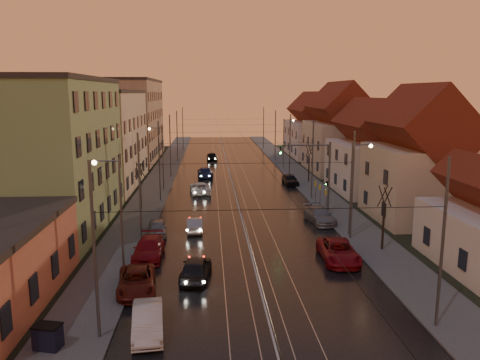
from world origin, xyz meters
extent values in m
plane|color=black|center=(0.00, 0.00, 0.00)|extent=(160.00, 160.00, 0.00)
cube|color=black|center=(0.00, 40.00, 0.02)|extent=(16.00, 120.00, 0.04)
cube|color=#4C4C4C|center=(-10.00, 40.00, 0.07)|extent=(4.00, 120.00, 0.15)
cube|color=#4C4C4C|center=(10.00, 40.00, 0.07)|extent=(4.00, 120.00, 0.15)
cube|color=gray|center=(-2.20, 40.00, 0.06)|extent=(0.06, 120.00, 0.03)
cube|color=gray|center=(-0.77, 40.00, 0.06)|extent=(0.06, 120.00, 0.03)
cube|color=gray|center=(0.77, 40.00, 0.06)|extent=(0.06, 120.00, 0.03)
cube|color=gray|center=(2.20, 40.00, 0.06)|extent=(0.06, 120.00, 0.03)
cube|color=#789B63|center=(-17.50, 14.00, 6.50)|extent=(10.00, 18.00, 13.00)
cube|color=beige|center=(-17.50, 34.00, 6.00)|extent=(10.00, 20.00, 12.00)
cube|color=#91775E|center=(-17.50, 58.00, 7.00)|extent=(10.00, 24.00, 14.00)
cube|color=beige|center=(17.00, 15.00, 3.50)|extent=(8.50, 10.00, 7.00)
pyramid|color=maroon|center=(17.00, 15.00, 8.90)|extent=(8.67, 10.20, 3.80)
cube|color=silver|center=(17.00, 28.00, 3.00)|extent=(9.00, 12.00, 6.00)
pyramid|color=maroon|center=(17.00, 28.00, 7.60)|extent=(9.18, 12.24, 3.20)
cube|color=beige|center=(17.00, 43.00, 3.75)|extent=(9.00, 14.00, 7.50)
pyramid|color=maroon|center=(17.00, 43.00, 9.50)|extent=(9.18, 14.28, 4.00)
cube|color=silver|center=(17.00, 61.00, 3.25)|extent=(9.00, 16.00, 6.50)
pyramid|color=maroon|center=(17.00, 61.00, 8.25)|extent=(9.18, 16.32, 3.50)
cylinder|color=#595B60|center=(-8.60, -6.00, 4.50)|extent=(0.16, 0.16, 9.00)
cylinder|color=#595B60|center=(8.60, -6.00, 4.50)|extent=(0.16, 0.16, 9.00)
cylinder|color=#595B60|center=(-8.60, 9.00, 4.50)|extent=(0.16, 0.16, 9.00)
cylinder|color=#595B60|center=(8.60, 9.00, 4.50)|extent=(0.16, 0.16, 9.00)
cylinder|color=#595B60|center=(-8.60, 24.00, 4.50)|extent=(0.16, 0.16, 9.00)
cylinder|color=#595B60|center=(8.60, 24.00, 4.50)|extent=(0.16, 0.16, 9.00)
cylinder|color=#595B60|center=(-8.60, 39.00, 4.50)|extent=(0.16, 0.16, 9.00)
cylinder|color=#595B60|center=(8.60, 39.00, 4.50)|extent=(0.16, 0.16, 9.00)
cylinder|color=#595B60|center=(-8.60, 54.00, 4.50)|extent=(0.16, 0.16, 9.00)
cylinder|color=#595B60|center=(8.60, 54.00, 4.50)|extent=(0.16, 0.16, 9.00)
cylinder|color=#595B60|center=(-8.60, 72.00, 4.50)|extent=(0.16, 0.16, 9.00)
cylinder|color=#595B60|center=(8.60, 72.00, 4.50)|extent=(0.16, 0.16, 9.00)
cylinder|color=#595B60|center=(-8.80, 2.00, 4.00)|extent=(0.14, 0.14, 8.00)
cylinder|color=#595B60|center=(-9.60, 2.00, 7.80)|extent=(1.60, 0.10, 0.10)
sphere|color=#FFD88C|center=(-10.32, 2.00, 7.70)|extent=(0.32, 0.32, 0.32)
cylinder|color=#595B60|center=(8.80, 10.00, 4.00)|extent=(0.14, 0.14, 8.00)
cylinder|color=#595B60|center=(9.60, 10.00, 7.80)|extent=(1.60, 0.10, 0.10)
sphere|color=#FFD88C|center=(10.32, 10.00, 7.70)|extent=(0.32, 0.32, 0.32)
cylinder|color=#595B60|center=(-8.80, 30.00, 4.00)|extent=(0.14, 0.14, 8.00)
cylinder|color=#595B60|center=(-9.60, 30.00, 7.80)|extent=(1.60, 0.10, 0.10)
sphere|color=#FFD88C|center=(-10.32, 30.00, 7.70)|extent=(0.32, 0.32, 0.32)
cylinder|color=#595B60|center=(8.80, 46.00, 4.00)|extent=(0.14, 0.14, 8.00)
cylinder|color=#595B60|center=(9.60, 46.00, 7.80)|extent=(1.60, 0.10, 0.10)
sphere|color=#FFD88C|center=(10.32, 46.00, 7.70)|extent=(0.32, 0.32, 0.32)
cylinder|color=#595B60|center=(9.00, 18.00, 3.60)|extent=(0.20, 0.20, 7.20)
cylinder|color=#595B60|center=(6.40, 18.00, 6.90)|extent=(5.20, 0.14, 0.14)
imported|color=black|center=(4.00, 18.00, 6.30)|extent=(0.15, 0.18, 0.90)
sphere|color=#19FF3F|center=(4.00, 17.88, 6.15)|extent=(0.20, 0.20, 0.20)
cylinder|color=black|center=(-10.20, 20.00, 1.75)|extent=(0.18, 0.18, 3.50)
cylinder|color=black|center=(-9.97, 20.09, 4.30)|extent=(0.37, 0.92, 1.61)
cylinder|color=black|center=(-10.29, 20.23, 4.30)|extent=(0.91, 0.40, 1.61)
cylinder|color=black|center=(-10.43, 19.91, 4.30)|extent=(0.37, 0.92, 1.61)
cylinder|color=black|center=(-10.07, 19.78, 4.30)|extent=(0.84, 0.54, 1.62)
cylinder|color=black|center=(10.20, 6.00, 1.75)|extent=(0.18, 0.18, 3.50)
cylinder|color=black|center=(10.43, 6.09, 4.30)|extent=(0.37, 0.92, 1.61)
cylinder|color=black|center=(10.11, 6.23, 4.30)|extent=(0.91, 0.40, 1.61)
cylinder|color=black|center=(9.97, 5.91, 4.30)|extent=(0.37, 0.92, 1.61)
cylinder|color=black|center=(10.32, 5.78, 4.30)|extent=(0.84, 0.54, 1.62)
cylinder|color=black|center=(10.40, 34.00, 1.75)|extent=(0.18, 0.18, 3.50)
cylinder|color=black|center=(10.63, 34.09, 4.30)|extent=(0.37, 0.92, 1.61)
cylinder|color=black|center=(10.31, 34.23, 4.30)|extent=(0.91, 0.40, 1.61)
cylinder|color=black|center=(10.17, 33.91, 4.30)|extent=(0.37, 0.92, 1.61)
cylinder|color=black|center=(10.53, 33.78, 4.30)|extent=(0.84, 0.54, 1.62)
imported|color=black|center=(-4.03, 1.35, 0.75)|extent=(2.28, 4.60, 1.51)
imported|color=#AEAEB3|center=(-4.45, 12.07, 0.63)|extent=(1.56, 3.91, 1.27)
imported|color=white|center=(-4.22, 27.78, 0.69)|extent=(2.75, 5.17, 1.38)
imported|color=#19254D|center=(-3.68, 38.70, 0.76)|extent=(2.37, 5.32, 1.51)
imported|color=black|center=(-2.57, 55.52, 0.79)|extent=(1.95, 4.65, 1.57)
imported|color=#BCBCBC|center=(-6.26, -5.61, 0.71)|extent=(1.97, 4.43, 1.41)
imported|color=#611910|center=(-7.60, -0.38, 0.68)|extent=(2.80, 5.10, 1.36)
imported|color=maroon|center=(-7.60, 5.54, 0.74)|extent=(2.08, 5.08, 1.47)
imported|color=gray|center=(-7.60, 11.20, 0.65)|extent=(1.98, 3.98, 1.30)
imported|color=maroon|center=(6.20, 4.00, 0.74)|extent=(2.69, 5.45, 1.49)
imported|color=gray|center=(7.23, 14.14, 0.72)|extent=(2.59, 5.14, 1.43)
imported|color=black|center=(7.60, 32.47, 0.71)|extent=(1.98, 4.26, 1.41)
cube|color=black|center=(-10.76, -6.93, 0.70)|extent=(1.36, 1.07, 1.10)
camera|label=1|loc=(-3.05, -27.76, 12.06)|focal=35.00mm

